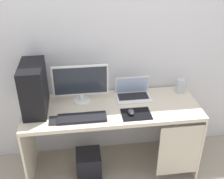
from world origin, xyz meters
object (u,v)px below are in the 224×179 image
at_px(keyboard, 82,118).
at_px(monitor, 81,83).
at_px(mouse_left, 131,112).
at_px(pc_tower, 34,88).
at_px(speaker, 180,86).
at_px(cell_phone, 53,121).
at_px(laptop, 133,93).
at_px(subwoofer, 89,163).

bearing_deg(keyboard, monitor, 88.47).
distance_m(keyboard, mouse_left, 0.43).
xyz_separation_m(pc_tower, speaker, (1.39, 0.14, -0.15)).
relative_size(mouse_left, cell_phone, 0.74).
relative_size(laptop, mouse_left, 3.44).
height_order(monitor, laptop, monitor).
bearing_deg(pc_tower, keyboard, -26.81).
relative_size(pc_tower, monitor, 0.87).
distance_m(laptop, cell_phone, 0.81).
bearing_deg(monitor, cell_phone, -130.89).
bearing_deg(subwoofer, speaker, 13.78).
bearing_deg(monitor, speaker, 2.84).
bearing_deg(subwoofer, laptop, 23.25).
distance_m(monitor, speaker, 0.99).
distance_m(speaker, keyboard, 1.05).
bearing_deg(subwoofer, mouse_left, -12.50).
distance_m(keyboard, cell_phone, 0.25).
bearing_deg(laptop, pc_tower, -173.16).
bearing_deg(subwoofer, keyboard, -108.41).
bearing_deg(cell_phone, laptop, 22.37).
bearing_deg(monitor, keyboard, -91.53).
bearing_deg(keyboard, cell_phone, 179.95).
distance_m(pc_tower, cell_phone, 0.33).
bearing_deg(speaker, mouse_left, -150.09).
bearing_deg(monitor, subwoofer, -81.42).
relative_size(monitor, mouse_left, 5.32).
height_order(laptop, speaker, laptop).
relative_size(cell_phone, subwoofer, 0.54).
bearing_deg(subwoofer, monitor, 98.58).
distance_m(monitor, laptop, 0.52).
bearing_deg(keyboard, laptop, 31.46).
height_order(monitor, speaker, monitor).
xyz_separation_m(laptop, cell_phone, (-0.75, -0.31, -0.04)).
distance_m(laptop, mouse_left, 0.30).
relative_size(keyboard, mouse_left, 4.38).
bearing_deg(mouse_left, subwoofer, 167.50).
relative_size(laptop, subwoofer, 1.36).
xyz_separation_m(keyboard, mouse_left, (0.43, 0.02, 0.01)).
bearing_deg(mouse_left, monitor, 147.19).
distance_m(speaker, subwoofer, 1.20).
relative_size(speaker, keyboard, 0.34).
bearing_deg(cell_phone, mouse_left, 1.68).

